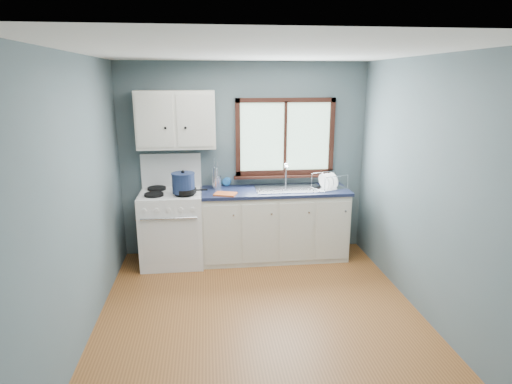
{
  "coord_description": "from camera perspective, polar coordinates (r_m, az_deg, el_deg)",
  "views": [
    {
      "loc": [
        -0.48,
        -3.72,
        2.28
      ],
      "look_at": [
        0.05,
        0.9,
        1.05
      ],
      "focal_mm": 30.0,
      "sensor_mm": 36.0,
      "label": 1
    }
  ],
  "objects": [
    {
      "name": "utensil_crock",
      "position": [
        5.55,
        -5.27,
        1.41
      ],
      "size": [
        0.16,
        0.16,
        0.38
      ],
      "rotation": [
        0.0,
        0.0,
        0.41
      ],
      "color": "silver",
      "rests_on": "countertop"
    },
    {
      "name": "floor",
      "position": [
        4.39,
        0.73,
        -16.61
      ],
      "size": [
        3.2,
        3.6,
        0.02
      ],
      "primitive_type": "cube",
      "color": "brown",
      "rests_on": "ground"
    },
    {
      "name": "base_cabinets",
      "position": [
        5.6,
        2.42,
        -4.72
      ],
      "size": [
        1.85,
        0.6,
        0.88
      ],
      "color": "silver",
      "rests_on": "floor"
    },
    {
      "name": "countertop",
      "position": [
        5.45,
        2.48,
        0.14
      ],
      "size": [
        1.89,
        0.64,
        0.04
      ],
      "primitive_type": "cube",
      "color": "black",
      "rests_on": "base_cabinets"
    },
    {
      "name": "wall_left",
      "position": [
        4.02,
        -22.64,
        -1.19
      ],
      "size": [
        0.02,
        3.6,
        2.5
      ],
      "primitive_type": "cube",
      "color": "slate",
      "rests_on": "ground"
    },
    {
      "name": "window",
      "position": [
        5.64,
        3.91,
        6.59
      ],
      "size": [
        1.36,
        0.1,
        1.03
      ],
      "color": "#9EC6A8",
      "rests_on": "wall_back"
    },
    {
      "name": "stockpot",
      "position": [
        5.18,
        -9.66,
        1.24
      ],
      "size": [
        0.35,
        0.35,
        0.28
      ],
      "rotation": [
        0.0,
        0.0,
        -0.27
      ],
      "color": "#192549",
      "rests_on": "gas_range"
    },
    {
      "name": "upper_cabinets",
      "position": [
        5.37,
        -10.62,
        9.45
      ],
      "size": [
        0.95,
        0.35,
        0.7
      ],
      "color": "silver",
      "rests_on": "wall_back"
    },
    {
      "name": "wall_back",
      "position": [
        5.64,
        -1.57,
        4.3
      ],
      "size": [
        3.2,
        0.02,
        2.5
      ],
      "primitive_type": "cube",
      "color": "slate",
      "rests_on": "ground"
    },
    {
      "name": "wall_front",
      "position": [
        2.22,
        6.93,
        -12.91
      ],
      "size": [
        3.2,
        0.02,
        2.5
      ],
      "primitive_type": "cube",
      "color": "slate",
      "rests_on": "ground"
    },
    {
      "name": "gas_range",
      "position": [
        5.51,
        -11.12,
        -4.39
      ],
      "size": [
        0.76,
        0.69,
        1.36
      ],
      "color": "white",
      "rests_on": "floor"
    },
    {
      "name": "skillet",
      "position": [
        5.18,
        -9.36,
        0.18
      ],
      "size": [
        0.41,
        0.28,
        0.05
      ],
      "rotation": [
        0.0,
        0.0,
        0.08
      ],
      "color": "black",
      "rests_on": "gas_range"
    },
    {
      "name": "thermos",
      "position": [
        5.45,
        -5.46,
        1.82
      ],
      "size": [
        0.07,
        0.07,
        0.28
      ],
      "primitive_type": "cylinder",
      "rotation": [
        0.0,
        0.0,
        -0.13
      ],
      "color": "silver",
      "rests_on": "countertop"
    },
    {
      "name": "dish_towel",
      "position": [
        5.2,
        -4.11,
        -0.27
      ],
      "size": [
        0.3,
        0.26,
        0.02
      ],
      "primitive_type": "cube",
      "rotation": [
        0.0,
        0.0,
        -0.32
      ],
      "color": "#C95726",
      "rests_on": "countertop"
    },
    {
      "name": "dish_rack",
      "position": [
        5.56,
        9.69,
        1.03
      ],
      "size": [
        0.47,
        0.42,
        0.2
      ],
      "rotation": [
        0.0,
        0.0,
        0.4
      ],
      "color": "silver",
      "rests_on": "countertop"
    },
    {
      "name": "soap_bottle",
      "position": [
        5.58,
        -4.07,
        2.17
      ],
      "size": [
        0.14,
        0.14,
        0.28
      ],
      "primitive_type": "imported",
      "rotation": [
        0.0,
        0.0,
        -0.33
      ],
      "color": "#246AB5",
      "rests_on": "countertop"
    },
    {
      "name": "ceiling",
      "position": [
        3.75,
        0.86,
        18.35
      ],
      "size": [
        3.2,
        3.6,
        0.02
      ],
      "primitive_type": "cube",
      "color": "white",
      "rests_on": "wall_back"
    },
    {
      "name": "wall_right",
      "position": [
        4.39,
        22.14,
        0.14
      ],
      "size": [
        0.02,
        3.6,
        2.5
      ],
      "primitive_type": "cube",
      "color": "slate",
      "rests_on": "ground"
    },
    {
      "name": "sink",
      "position": [
        5.49,
        4.32,
        -0.21
      ],
      "size": [
        0.84,
        0.46,
        0.44
      ],
      "color": "silver",
      "rests_on": "countertop"
    }
  ]
}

